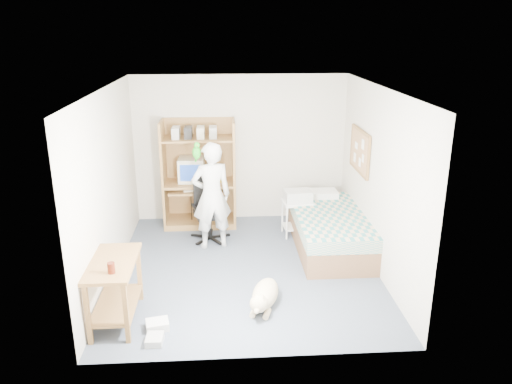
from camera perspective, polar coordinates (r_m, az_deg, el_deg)
floor at (r=7.12m, az=-1.12°, el=-8.69°), size 4.00×4.00×0.00m
wall_back at (r=8.57m, az=-1.81°, el=4.97°), size 3.60×0.02×2.50m
wall_right at (r=6.95m, az=13.80°, el=1.22°), size 0.02×4.00×2.50m
wall_left at (r=6.81m, az=-16.51°, el=0.61°), size 0.02×4.00×2.50m
ceiling at (r=6.38m, az=-1.27°, el=11.72°), size 3.60×4.00×0.02m
computer_hutch at (r=8.43m, az=-6.48°, el=1.62°), size 1.20×0.63×1.80m
bed at (r=7.71m, az=8.37°, el=-4.31°), size 1.02×2.02×0.66m
side_desk at (r=5.96m, az=-15.88°, el=-9.86°), size 0.50×1.00×0.75m
corkboard at (r=7.72m, az=11.78°, el=4.62°), size 0.04×0.94×0.66m
office_chair at (r=7.96m, az=-5.42°, el=-2.94°), size 0.56×0.56×0.99m
person at (r=7.51m, az=-5.10°, el=-0.43°), size 0.68×0.54×1.65m
parrot at (r=7.34m, az=-6.80°, el=4.62°), size 0.12×0.21×0.33m
dog at (r=6.16m, az=0.96°, el=-11.71°), size 0.47×0.91×0.35m
printer_cart at (r=8.09m, az=4.76°, el=-2.36°), size 0.52×0.43×0.58m
printer at (r=7.99m, az=4.82°, el=-0.45°), size 0.45×0.36×0.18m
crt_monitor at (r=8.40m, az=-7.38°, el=2.59°), size 0.43×0.46×0.40m
keyboard at (r=8.33m, az=-6.75°, el=0.30°), size 0.47×0.21×0.03m
pencil_cup at (r=8.34m, az=-3.89°, el=1.49°), size 0.08×0.08×0.12m
drink_glass at (r=5.56m, az=-16.22°, el=-8.34°), size 0.08×0.08×0.12m
floor_box_a at (r=5.91m, az=-11.20°, el=-14.69°), size 0.29×0.25×0.10m
floor_box_b at (r=5.70m, az=-11.51°, el=-16.20°), size 0.19×0.23×0.08m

